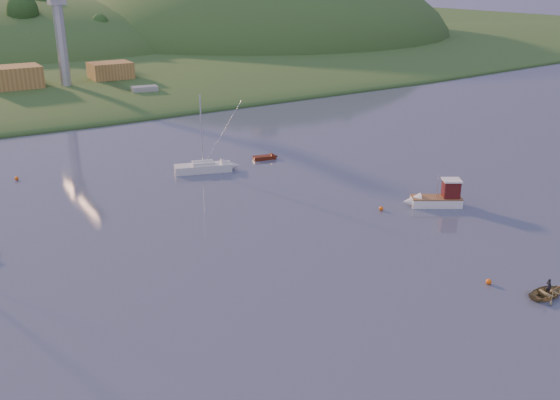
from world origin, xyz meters
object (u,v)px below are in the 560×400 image
canoe (548,292)px  red_tender (269,157)px  fishing_boat (433,198)px  sailboat_far (203,167)px

canoe → red_tender: size_ratio=0.92×
canoe → fishing_boat: bearing=-18.4°
red_tender → canoe: bearing=-79.4°
canoe → red_tender: (1.06, 47.55, -0.11)m
sailboat_far → canoe: bearing=-61.3°
fishing_boat → canoe: bearing=102.4°
sailboat_far → fishing_boat: bearing=-39.8°
fishing_boat → red_tender: bearing=-45.1°
sailboat_far → red_tender: (10.84, 0.60, -0.43)m
sailboat_far → canoe: (9.78, -46.95, -0.32)m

